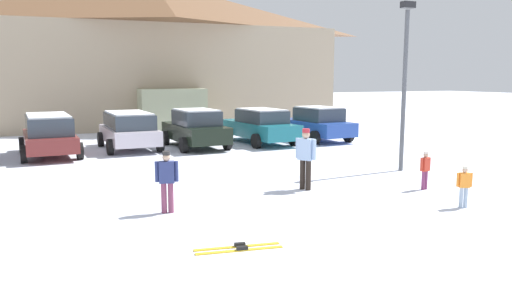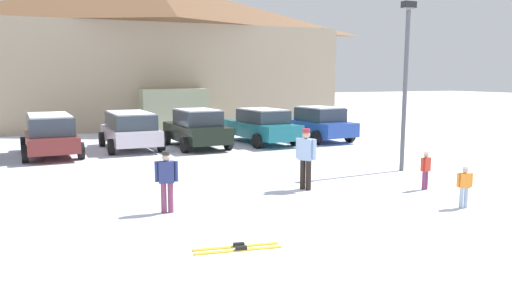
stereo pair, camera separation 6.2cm
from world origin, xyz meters
name	(u,v)px [view 1 (the left image)]	position (x,y,z in m)	size (l,w,h in m)	color
ground	(445,268)	(0.00, 0.00, 0.00)	(160.00, 160.00, 0.00)	silver
ski_lodge	(153,52)	(1.46, 27.46, 4.70)	(22.59, 12.68, 9.27)	tan
parked_maroon_van	(49,134)	(-5.41, 15.03, 0.88)	(2.24, 4.56, 1.62)	maroon
parked_silver_wagon	(129,129)	(-2.26, 15.64, 0.86)	(2.26, 4.34, 1.58)	#C1B7C3
parked_black_sedan	(195,128)	(0.47, 14.97, 0.84)	(2.26, 4.31, 1.68)	black
parked_teal_hatchback	(260,126)	(3.61, 15.14, 0.82)	(2.38, 4.88, 1.61)	#1A6C78
parked_blue_hatchback	(317,123)	(6.55, 14.97, 0.83)	(2.40, 4.31, 1.64)	#2648A3
skier_teen_in_navy_coat	(167,178)	(-3.25, 5.07, 0.79)	(0.51, 0.29, 1.41)	#7D3B57
skier_child_in_red_jacket	(425,168)	(3.73, 4.55, 0.59)	(0.38, 0.20, 1.05)	#79335D
skier_adult_in_blue_parka	(306,155)	(0.75, 5.86, 0.94)	(0.41, 0.55, 1.67)	black
skier_child_in_orange_jacket	(464,184)	(3.20, 2.70, 0.56)	(0.34, 0.23, 0.99)	#98ADC4
pair_of_skis	(239,248)	(-2.69, 2.18, 0.02)	(1.60, 0.54, 0.08)	gold
lamp_post	(405,77)	(5.02, 7.05, 3.03)	(0.44, 0.24, 5.37)	#515459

